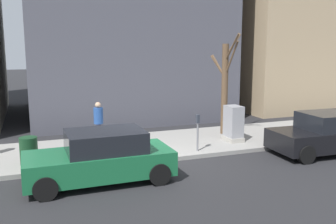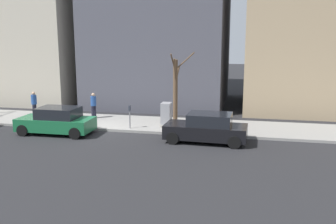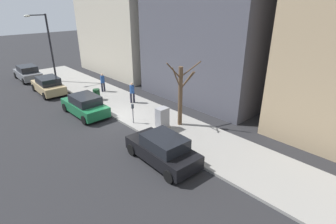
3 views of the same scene
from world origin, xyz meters
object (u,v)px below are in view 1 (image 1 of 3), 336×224
parked_car_black (328,134)px  utility_box (233,124)px  pedestrian_near_meter (98,121)px  parking_meter (198,129)px  parked_car_green (101,158)px  trash_bin (29,151)px  bare_tree (225,85)px

parked_car_black → utility_box: 3.52m
parked_car_black → utility_box: bearing=51.0°
pedestrian_near_meter → utility_box: bearing=90.9°
parking_meter → pedestrian_near_meter: pedestrian_near_meter is taller
parked_car_black → parking_meter: size_ratio=3.16×
parked_car_green → utility_box: bearing=-67.9°
trash_bin → parked_car_green: bearing=-135.5°
parked_car_black → utility_box: utility_box is taller
trash_bin → pedestrian_near_meter: (1.78, -2.57, 0.49)m
parking_meter → utility_box: utility_box is taller
parked_car_green → parking_meter: size_ratio=3.12×
utility_box → bare_tree: bearing=-12.9°
pedestrian_near_meter → parked_car_green: bearing=6.5°
utility_box → pedestrian_near_meter: pedestrian_near_meter is taller
parked_car_green → trash_bin: bearing=44.2°
trash_bin → parked_car_black: bearing=-100.5°
parked_car_black → parking_meter: parked_car_black is taller
parked_car_green → parking_meter: (1.54, -3.80, 0.24)m
parked_car_black → bare_tree: 4.59m
parked_car_green → bare_tree: 7.29m
utility_box → pedestrian_near_meter: size_ratio=0.86×
parked_car_black → parking_meter: bearing=74.6°
parked_car_green → bare_tree: bearing=-59.0°
trash_bin → utility_box: bearing=-87.0°
parking_meter → bare_tree: 3.41m
parking_meter → trash_bin: size_ratio=1.50×
parking_meter → pedestrian_near_meter: size_ratio=0.81×
parked_car_black → bare_tree: size_ratio=0.98×
pedestrian_near_meter → parked_car_black: bearing=80.5°
parking_meter → parked_car_black: bearing=-107.6°
bare_tree → pedestrian_near_meter: bare_tree is taller
parked_car_black → pedestrian_near_meter: 8.65m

